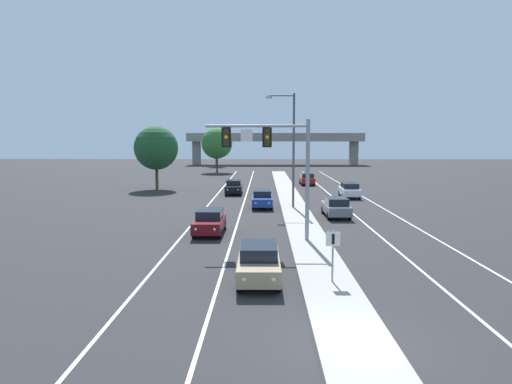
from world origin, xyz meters
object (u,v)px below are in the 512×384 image
(car_oncoming_blue, at_px, (262,199))
(car_receding_grey, at_px, (336,207))
(car_oncoming_tan, at_px, (259,262))
(car_receding_white, at_px, (349,190))
(car_receding_red, at_px, (307,179))
(tree_far_left_b, at_px, (216,150))
(tree_far_left_c, at_px, (156,148))
(car_oncoming_darkred, at_px, (210,221))
(median_sign_post, at_px, (333,249))
(car_oncoming_black, at_px, (234,187))
(street_lamp_median, at_px, (291,144))
(overhead_signal_mast, at_px, (275,154))
(tree_far_left_a, at_px, (217,143))

(car_oncoming_blue, relative_size, car_receding_grey, 1.00)
(car_oncoming_tan, height_order, car_receding_white, same)
(car_receding_red, height_order, tree_far_left_b, tree_far_left_b)
(tree_far_left_c, bearing_deg, car_receding_red, 16.97)
(car_oncoming_tan, distance_m, car_receding_red, 43.04)
(tree_far_left_b, height_order, tree_far_left_c, tree_far_left_c)
(car_receding_grey, bearing_deg, car_oncoming_darkred, -144.64)
(median_sign_post, distance_m, car_oncoming_black, 33.07)
(car_receding_white, bearing_deg, street_lamp_median, -130.19)
(car_oncoming_darkred, distance_m, car_receding_red, 33.96)
(car_oncoming_darkred, distance_m, car_oncoming_blue, 12.10)
(overhead_signal_mast, height_order, car_oncoming_darkred, overhead_signal_mast)
(car_receding_red, distance_m, tree_far_left_c, 20.50)
(overhead_signal_mast, xyz_separation_m, car_receding_red, (5.23, 35.05, -4.46))
(car_receding_red, height_order, tree_far_left_c, tree_far_left_c)
(car_oncoming_black, height_order, tree_far_left_b, tree_far_left_b)
(street_lamp_median, xyz_separation_m, car_receding_white, (6.71, 7.95, -4.97))
(car_receding_white, bearing_deg, car_oncoming_blue, -141.90)
(median_sign_post, bearing_deg, overhead_signal_mast, 105.31)
(car_receding_red, bearing_deg, overhead_signal_mast, -98.48)
(car_oncoming_tan, bearing_deg, car_receding_red, 81.82)
(car_oncoming_black, height_order, tree_far_left_c, tree_far_left_c)
(tree_far_left_b, bearing_deg, street_lamp_median, -78.13)
(car_receding_grey, xyz_separation_m, tree_far_left_a, (-14.48, 48.88, 4.60))
(car_oncoming_tan, relative_size, tree_far_left_c, 0.57)
(street_lamp_median, bearing_deg, car_receding_red, 80.83)
(car_oncoming_blue, bearing_deg, median_sign_post, -82.18)
(median_sign_post, height_order, car_receding_grey, median_sign_post)
(street_lamp_median, distance_m, car_oncoming_blue, 5.63)
(car_oncoming_black, bearing_deg, car_receding_grey, -58.95)
(car_oncoming_darkred, relative_size, car_receding_red, 1.00)
(car_receding_red, bearing_deg, car_receding_white, -76.87)
(street_lamp_median, relative_size, car_oncoming_black, 2.23)
(overhead_signal_mast, distance_m, tree_far_left_b, 76.28)
(car_oncoming_tan, height_order, car_oncoming_black, same)
(car_oncoming_blue, bearing_deg, street_lamp_median, -15.37)
(car_receding_grey, distance_m, tree_far_left_b, 68.43)
(car_receding_red, bearing_deg, tree_far_left_c, -163.03)
(car_oncoming_blue, xyz_separation_m, car_receding_red, (6.04, 21.01, 0.00))
(median_sign_post, distance_m, car_oncoming_blue, 22.44)
(overhead_signal_mast, relative_size, tree_far_left_c, 0.92)
(car_oncoming_tan, distance_m, car_oncoming_darkred, 10.53)
(tree_far_left_c, bearing_deg, tree_far_left_a, 80.97)
(median_sign_post, height_order, tree_far_left_b, tree_far_left_b)
(car_receding_grey, bearing_deg, car_receding_white, 74.72)
(street_lamp_median, bearing_deg, car_oncoming_blue, 164.63)
(car_receding_red, bearing_deg, car_oncoming_blue, -106.03)
(car_receding_white, xyz_separation_m, tree_far_left_b, (-19.76, 54.14, 2.93))
(median_sign_post, xyz_separation_m, car_receding_red, (2.99, 43.23, -0.77))
(car_oncoming_blue, bearing_deg, car_receding_red, 73.97)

